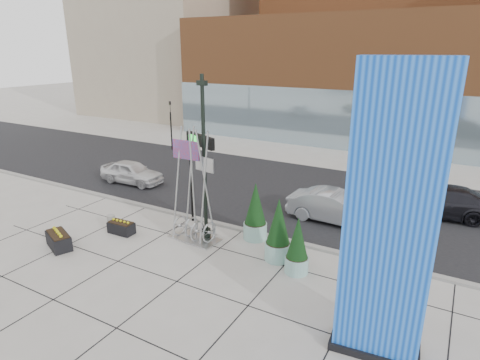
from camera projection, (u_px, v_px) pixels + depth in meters
The scene contains 19 objects.
ground at pixel (173, 263), 16.15m from camera, with size 160.00×160.00×0.00m, color #9E9991.
street_asphalt at pixel (276, 190), 24.41m from camera, with size 80.00×12.00×0.02m, color black.
curb_edge at pixel (225, 225), 19.44m from camera, with size 80.00×0.30×0.12m, color gray.
tower_podium at pixel (366, 80), 36.29m from camera, with size 34.00×10.00×11.00m, color #97552B.
tower_glass_front at pixel (349, 121), 33.25m from camera, with size 34.00×0.60×5.00m, color #8CA5B2.
blue_pylon at pixel (389, 226), 10.27m from camera, with size 2.52×1.31×8.08m.
lamp_post at pixel (205, 176), 17.35m from camera, with size 0.48×0.40×7.26m.
public_art_sculpture at pixel (194, 212), 17.74m from camera, with size 2.34×1.31×5.14m.
concrete_bollard at pixel (111, 222), 19.00m from camera, with size 0.38×0.38×0.74m, color gray.
overhead_street_sign at pixel (203, 147), 18.52m from camera, with size 2.03×1.05×4.55m.
round_planter_east at pixel (297, 247), 15.15m from camera, with size 0.91×0.91×2.29m.
round_planter_mid at pixel (278, 231), 16.04m from camera, with size 1.06×1.06×2.65m.
round_planter_west at pixel (255, 213), 17.85m from camera, with size 1.06×1.06×2.66m.
box_planter_north at pixel (121, 227), 18.65m from camera, with size 1.25×0.66×0.67m.
box_planter_south at pixel (59, 240), 17.29m from camera, with size 1.64×1.24×0.81m.
car_white_west at pixel (132, 172), 25.49m from camera, with size 1.69×4.21×1.43m, color silver.
car_silver_mid at pixel (335, 207), 19.72m from camera, with size 1.64×4.70×1.55m, color #9EA0A5.
car_dark_east at pixel (437, 201), 20.50m from camera, with size 2.22×5.46×1.58m, color black.
traffic_signal at pixel (171, 123), 33.44m from camera, with size 0.15×0.18×4.10m.
Camera 1 is at (9.40, -11.10, 8.22)m, focal length 30.00 mm.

